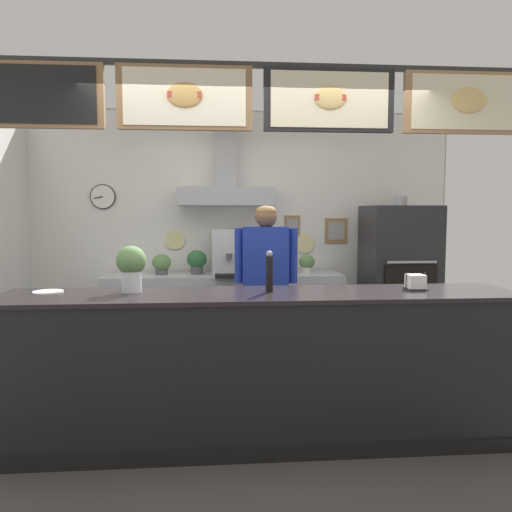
{
  "coord_description": "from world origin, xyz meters",
  "views": [
    {
      "loc": [
        -0.31,
        -3.67,
        1.62
      ],
      "look_at": [
        0.05,
        0.69,
        1.23
      ],
      "focal_mm": 35.13,
      "sensor_mm": 36.0,
      "label": 1
    }
  ],
  "objects_px": {
    "potted_basil": "(197,261)",
    "condiment_plate": "(48,292)",
    "shop_worker": "(266,289)",
    "potted_sage": "(307,263)",
    "pizza_oven": "(399,282)",
    "espresso_machine": "(239,252)",
    "pepper_grinder": "(269,272)",
    "napkin_holder": "(415,283)",
    "potted_oregano": "(162,264)",
    "basil_vase": "(131,267)"
  },
  "relations": [
    {
      "from": "shop_worker",
      "to": "condiment_plate",
      "type": "distance_m",
      "value": 1.93
    },
    {
      "from": "shop_worker",
      "to": "condiment_plate",
      "type": "xyz_separation_m",
      "value": [
        -1.63,
        -1.02,
        0.16
      ]
    },
    {
      "from": "espresso_machine",
      "to": "condiment_plate",
      "type": "height_order",
      "value": "espresso_machine"
    },
    {
      "from": "napkin_holder",
      "to": "pizza_oven",
      "type": "bearing_deg",
      "value": 72.77
    },
    {
      "from": "shop_worker",
      "to": "pepper_grinder",
      "type": "xyz_separation_m",
      "value": [
        -0.09,
        -1.11,
        0.3
      ]
    },
    {
      "from": "potted_basil",
      "to": "potted_sage",
      "type": "bearing_deg",
      "value": -1.68
    },
    {
      "from": "pizza_oven",
      "to": "condiment_plate",
      "type": "relative_size",
      "value": 8.72
    },
    {
      "from": "espresso_machine",
      "to": "basil_vase",
      "type": "distance_m",
      "value": 2.11
    },
    {
      "from": "potted_sage",
      "to": "potted_oregano",
      "type": "height_order",
      "value": "potted_oregano"
    },
    {
      "from": "pizza_oven",
      "to": "napkin_holder",
      "type": "bearing_deg",
      "value": -107.23
    },
    {
      "from": "potted_oregano",
      "to": "condiment_plate",
      "type": "height_order",
      "value": "potted_oregano"
    },
    {
      "from": "shop_worker",
      "to": "potted_basil",
      "type": "bearing_deg",
      "value": -49.14
    },
    {
      "from": "potted_basil",
      "to": "basil_vase",
      "type": "distance_m",
      "value": 2.04
    },
    {
      "from": "potted_sage",
      "to": "condiment_plate",
      "type": "relative_size",
      "value": 1.02
    },
    {
      "from": "espresso_machine",
      "to": "condiment_plate",
      "type": "bearing_deg",
      "value": -126.59
    },
    {
      "from": "potted_sage",
      "to": "shop_worker",
      "type": "bearing_deg",
      "value": -120.99
    },
    {
      "from": "condiment_plate",
      "to": "napkin_holder",
      "type": "distance_m",
      "value": 2.61
    },
    {
      "from": "potted_oregano",
      "to": "condiment_plate",
      "type": "distance_m",
      "value": 2.06
    },
    {
      "from": "espresso_machine",
      "to": "basil_vase",
      "type": "relative_size",
      "value": 1.81
    },
    {
      "from": "potted_basil",
      "to": "potted_oregano",
      "type": "bearing_deg",
      "value": -179.44
    },
    {
      "from": "espresso_machine",
      "to": "potted_oregano",
      "type": "distance_m",
      "value": 0.86
    },
    {
      "from": "espresso_machine",
      "to": "basil_vase",
      "type": "bearing_deg",
      "value": -113.69
    },
    {
      "from": "pepper_grinder",
      "to": "basil_vase",
      "type": "relative_size",
      "value": 0.9
    },
    {
      "from": "potted_sage",
      "to": "pepper_grinder",
      "type": "xyz_separation_m",
      "value": [
        -0.65,
        -2.03,
        0.15
      ]
    },
    {
      "from": "potted_basil",
      "to": "basil_vase",
      "type": "relative_size",
      "value": 0.81
    },
    {
      "from": "condiment_plate",
      "to": "napkin_holder",
      "type": "height_order",
      "value": "napkin_holder"
    },
    {
      "from": "pepper_grinder",
      "to": "condiment_plate",
      "type": "bearing_deg",
      "value": 176.73
    },
    {
      "from": "potted_basil",
      "to": "pepper_grinder",
      "type": "distance_m",
      "value": 2.15
    },
    {
      "from": "shop_worker",
      "to": "basil_vase",
      "type": "height_order",
      "value": "shop_worker"
    },
    {
      "from": "basil_vase",
      "to": "napkin_holder",
      "type": "height_order",
      "value": "basil_vase"
    },
    {
      "from": "espresso_machine",
      "to": "basil_vase",
      "type": "xyz_separation_m",
      "value": [
        -0.85,
        -1.94,
        0.06
      ]
    },
    {
      "from": "potted_basil",
      "to": "napkin_holder",
      "type": "bearing_deg",
      "value": -51.06
    },
    {
      "from": "pepper_grinder",
      "to": "potted_oregano",
      "type": "bearing_deg",
      "value": 115.05
    },
    {
      "from": "espresso_machine",
      "to": "pepper_grinder",
      "type": "xyz_separation_m",
      "value": [
        0.12,
        -2.01,
        0.02
      ]
    },
    {
      "from": "pizza_oven",
      "to": "espresso_machine",
      "type": "relative_size",
      "value": 3.04
    },
    {
      "from": "basil_vase",
      "to": "condiment_plate",
      "type": "xyz_separation_m",
      "value": [
        -0.58,
        0.02,
        -0.17
      ]
    },
    {
      "from": "pizza_oven",
      "to": "potted_sage",
      "type": "relative_size",
      "value": 8.56
    },
    {
      "from": "pizza_oven",
      "to": "potted_oregano",
      "type": "height_order",
      "value": "pizza_oven"
    },
    {
      "from": "potted_oregano",
      "to": "pepper_grinder",
      "type": "xyz_separation_m",
      "value": [
        0.96,
        -2.06,
        0.15
      ]
    },
    {
      "from": "potted_basil",
      "to": "pepper_grinder",
      "type": "bearing_deg",
      "value": -74.36
    },
    {
      "from": "shop_worker",
      "to": "potted_sage",
      "type": "bearing_deg",
      "value": -114.96
    },
    {
      "from": "pepper_grinder",
      "to": "napkin_holder",
      "type": "xyz_separation_m",
      "value": [
        1.07,
        0.03,
        -0.09
      ]
    },
    {
      "from": "pizza_oven",
      "to": "espresso_machine",
      "type": "distance_m",
      "value": 1.79
    },
    {
      "from": "potted_basil",
      "to": "condiment_plate",
      "type": "xyz_separation_m",
      "value": [
        -0.96,
        -1.98,
        -0.02
      ]
    },
    {
      "from": "pepper_grinder",
      "to": "napkin_holder",
      "type": "bearing_deg",
      "value": 1.37
    },
    {
      "from": "condiment_plate",
      "to": "shop_worker",
      "type": "bearing_deg",
      "value": 31.97
    },
    {
      "from": "pepper_grinder",
      "to": "napkin_holder",
      "type": "relative_size",
      "value": 1.96
    },
    {
      "from": "shop_worker",
      "to": "condiment_plate",
      "type": "relative_size",
      "value": 8.2
    },
    {
      "from": "condiment_plate",
      "to": "potted_sage",
      "type": "bearing_deg",
      "value": 41.63
    },
    {
      "from": "potted_basil",
      "to": "napkin_holder",
      "type": "height_order",
      "value": "potted_basil"
    }
  ]
}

